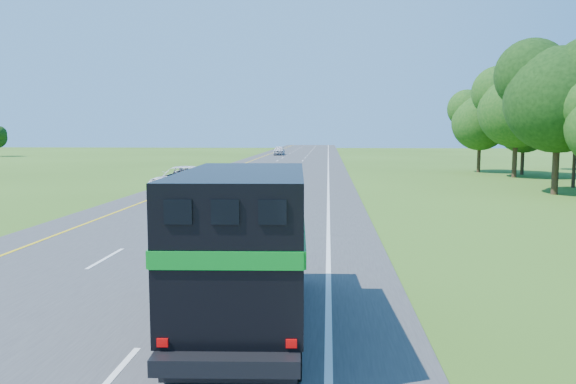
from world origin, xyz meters
name	(u,v)px	position (x,y,z in m)	size (l,w,h in m)	color
road	(264,181)	(0.00, 50.00, 0.02)	(15.00, 260.00, 0.04)	#38383A
lane_markings	(264,180)	(0.00, 50.00, 0.04)	(11.15, 260.00, 0.01)	yellow
horse_truck	(247,243)	(3.75, 13.95, 1.85)	(2.76, 7.75, 3.38)	black
white_suv	(184,181)	(-4.01, 38.59, 0.98)	(3.12, 6.76, 1.88)	white
far_car	(279,150)	(-3.34, 102.83, 0.85)	(1.92, 4.78, 1.63)	silver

